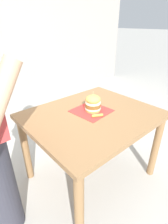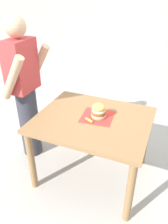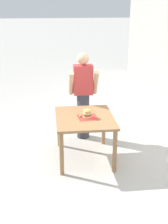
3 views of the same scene
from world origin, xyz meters
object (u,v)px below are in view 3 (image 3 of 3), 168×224
at_px(sandwich, 87,113).
at_px(pickle_spear, 80,116).
at_px(diner_across_table, 83,95).
at_px(patio_table, 85,123).

distance_m(sandwich, pickle_spear, 0.14).
distance_m(pickle_spear, diner_across_table, 0.87).
distance_m(patio_table, diner_across_table, 0.90).
distance_m(sandwich, diner_across_table, 0.91).
height_order(patio_table, sandwich, sandwich).
relative_size(sandwich, pickle_spear, 1.90).
relative_size(patio_table, diner_across_table, 0.68).
relative_size(patio_table, sandwich, 6.12).
bearing_deg(pickle_spear, patio_table, -8.86).
xyz_separation_m(sandwich, pickle_spear, (-0.12, 0.06, -0.06)).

